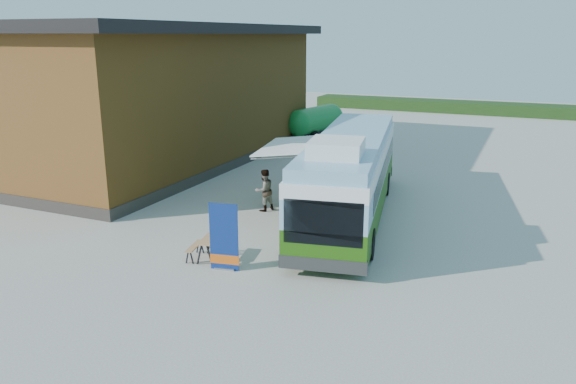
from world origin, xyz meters
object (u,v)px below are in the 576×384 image
at_px(slurry_tanker, 315,121).
at_px(bus, 350,173).
at_px(banner, 224,243).
at_px(person_a, 316,166).
at_px(person_b, 264,190).
at_px(picnic_table, 209,244).

bearing_deg(slurry_tanker, bus, -52.60).
relative_size(bus, banner, 5.94).
xyz_separation_m(bus, person_a, (-3.18, 4.65, -1.01)).
bearing_deg(person_b, picnic_table, 35.36).
bearing_deg(person_a, banner, -96.51).
relative_size(banner, person_a, 1.33).
xyz_separation_m(person_a, slurry_tanker, (-4.28, 10.93, 0.48)).
xyz_separation_m(banner, slurry_tanker, (-5.53, 21.96, 0.41)).
bearing_deg(person_a, person_b, -106.22).
xyz_separation_m(person_b, slurry_tanker, (-3.99, 16.06, 0.42)).
xyz_separation_m(bus, picnic_table, (-2.78, -5.86, -1.28)).
bearing_deg(person_b, banner, 42.71).
distance_m(bus, picnic_table, 6.61).
distance_m(bus, person_b, 3.63).
bearing_deg(person_a, picnic_table, -100.81).
relative_size(bus, person_a, 7.90).
bearing_deg(bus, person_a, 113.85).
bearing_deg(banner, picnic_table, 138.17).
bearing_deg(bus, banner, -117.26).
height_order(bus, slurry_tanker, bus).
bearing_deg(person_b, person_a, -155.19).
height_order(person_a, slurry_tanker, slurry_tanker).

